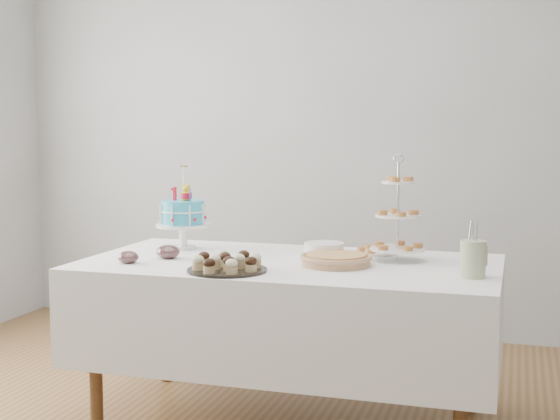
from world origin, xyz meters
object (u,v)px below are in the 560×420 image
(cupcake_tray, at_px, (227,263))
(pastry_plate, at_px, (374,251))
(pie, at_px, (336,259))
(jam_bowl_b, at_px, (168,252))
(tiered_stand, at_px, (398,216))
(birthday_cake, at_px, (183,226))
(plate_stack, at_px, (324,250))
(table, at_px, (290,309))
(jam_bowl_a, at_px, (128,257))
(utensil_pitcher, at_px, (473,257))

(cupcake_tray, distance_m, pastry_plate, 0.85)
(cupcake_tray, xyz_separation_m, pie, (0.42, 0.28, -0.01))
(pie, relative_size, pastry_plate, 1.49)
(cupcake_tray, xyz_separation_m, jam_bowl_b, (-0.39, 0.23, -0.01))
(jam_bowl_b, bearing_deg, tiered_stand, 14.06)
(cupcake_tray, relative_size, pastry_plate, 1.57)
(birthday_cake, relative_size, plate_stack, 2.22)
(plate_stack, bearing_deg, jam_bowl_b, -162.05)
(table, distance_m, plate_stack, 0.32)
(birthday_cake, xyz_separation_m, pastry_plate, (0.97, 0.14, -0.10))
(table, distance_m, pie, 0.35)
(pie, distance_m, tiered_stand, 0.37)
(pie, xyz_separation_m, pastry_plate, (0.10, 0.39, -0.02))
(cupcake_tray, relative_size, jam_bowl_a, 3.61)
(tiered_stand, xyz_separation_m, pastry_plate, (-0.14, 0.17, -0.19))
(plate_stack, height_order, jam_bowl_a, plate_stack)
(cupcake_tray, distance_m, jam_bowl_a, 0.51)
(cupcake_tray, bearing_deg, plate_stack, 55.20)
(birthday_cake, xyz_separation_m, utensil_pitcher, (1.47, -0.35, -0.03))
(utensil_pitcher, bearing_deg, cupcake_tray, 178.34)
(table, bearing_deg, pie, -11.12)
(table, distance_m, cupcake_tray, 0.46)
(pie, height_order, utensil_pitcher, utensil_pitcher)
(birthday_cake, xyz_separation_m, plate_stack, (0.76, -0.07, -0.08))
(jam_bowl_b, bearing_deg, table, 9.47)
(tiered_stand, relative_size, jam_bowl_b, 4.45)
(table, bearing_deg, plate_stack, 45.28)
(table, xyz_separation_m, utensil_pitcher, (0.84, -0.15, 0.31))
(tiered_stand, relative_size, pastry_plate, 2.26)
(birthday_cake, relative_size, pastry_plate, 1.92)
(birthday_cake, height_order, tiered_stand, tiered_stand)
(tiered_stand, bearing_deg, birthday_cake, 178.36)
(utensil_pitcher, bearing_deg, jam_bowl_a, 173.04)
(pie, bearing_deg, table, 168.88)
(cupcake_tray, height_order, plate_stack, cupcake_tray)
(pie, distance_m, utensil_pitcher, 0.62)
(pastry_plate, xyz_separation_m, jam_bowl_a, (-1.03, -0.61, 0.01))
(jam_bowl_b, bearing_deg, pastry_plate, 25.64)
(birthday_cake, bearing_deg, table, -13.83)
(pastry_plate, bearing_deg, table, -134.50)
(birthday_cake, distance_m, utensil_pitcher, 1.51)
(cupcake_tray, height_order, utensil_pitcher, utensil_pitcher)
(birthday_cake, distance_m, jam_bowl_a, 0.48)
(tiered_stand, xyz_separation_m, utensil_pitcher, (0.36, -0.32, -0.13))
(birthday_cake, distance_m, pie, 0.90)
(birthday_cake, relative_size, jam_bowl_a, 4.41)
(table, xyz_separation_m, pie, (0.23, -0.05, 0.26))
(cupcake_tray, bearing_deg, pastry_plate, 51.93)
(utensil_pitcher, bearing_deg, jam_bowl_b, 166.48)
(plate_stack, relative_size, pastry_plate, 0.86)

